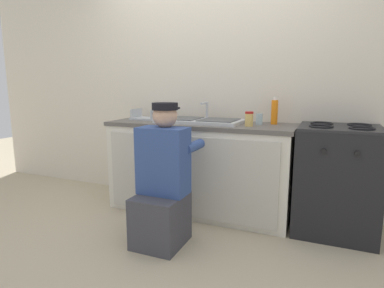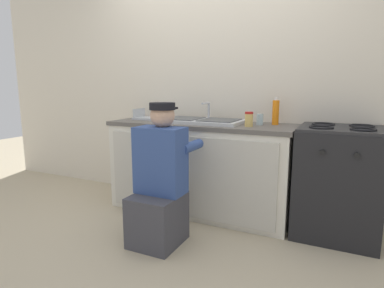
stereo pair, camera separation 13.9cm
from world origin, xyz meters
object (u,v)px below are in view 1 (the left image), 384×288
Objects in this scene: plumber_person at (162,186)px; soap_bottle_orange at (274,112)px; condiment_jar at (249,119)px; water_glass at (259,119)px; stove_range at (336,180)px; sink_double_basin at (200,121)px; dish_rack_tray at (146,117)px.

plumber_person is 1.24m from soap_bottle_orange.
water_glass is at bearing 70.17° from condiment_jar.
stove_range is 0.83× the size of plumber_person.
stove_range is at bearing 30.76° from plumber_person.
sink_double_basin is 0.70m from soap_bottle_orange.
plumber_person is at bearing -129.17° from condiment_jar.
plumber_person is (-0.02, -0.75, -0.44)m from sink_double_basin.
water_glass reaches higher than stove_range.
sink_double_basin is 0.56m from water_glass.
sink_double_basin is 6.25× the size of condiment_jar.
dish_rack_tray is at bearing -176.12° from soap_bottle_orange.
dish_rack_tray reaches higher than water_glass.
condiment_jar is (-0.73, -0.11, 0.49)m from stove_range.
plumber_person is at bearing -149.24° from stove_range.
sink_double_basin is at bearing -174.86° from water_glass.
soap_bottle_orange is 1.95× the size of condiment_jar.
condiment_jar is at bearing -109.83° from water_glass.
condiment_jar is at bearing -125.86° from soap_bottle_orange.
sink_double_basin is 8.00× the size of water_glass.
sink_double_basin reaches higher than water_glass.
condiment_jar is (-0.06, -0.16, 0.01)m from water_glass.
plumber_person reaches higher than sink_double_basin.
sink_double_basin is 0.87× the size of stove_range.
plumber_person is (-1.25, -0.74, 0.00)m from stove_range.
water_glass is at bearing 0.14° from dish_rack_tray.
soap_bottle_orange is at bearing 35.68° from water_glass.
dish_rack_tray is (-1.86, 0.05, 0.45)m from stove_range.
dish_rack_tray is at bearing 175.72° from sink_double_basin.
plumber_person is 0.96m from condiment_jar.
plumber_person is 11.04× the size of water_glass.
soap_bottle_orange is 0.31m from condiment_jar.
soap_bottle_orange is 1.31m from dish_rack_tray.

